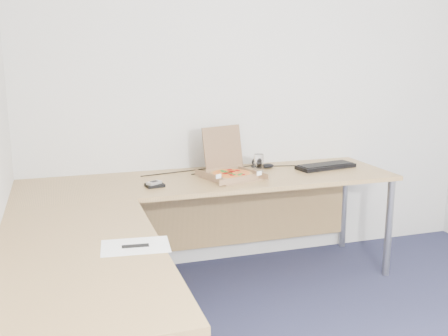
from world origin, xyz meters
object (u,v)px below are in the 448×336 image
object	(u,v)px
pizza_box	(230,172)
wallet	(155,185)
desk	(178,204)
keyboard	(326,166)
drinking_glass	(259,163)

from	to	relation	value
pizza_box	wallet	world-z (taller)	pizza_box
desk	wallet	xyz separation A→B (m)	(-0.08, 0.31, 0.04)
keyboard	wallet	xyz separation A→B (m)	(-1.27, -0.15, -0.00)
pizza_box	keyboard	bearing A→B (deg)	-13.94
pizza_box	desk	bearing A→B (deg)	-157.25
pizza_box	drinking_glass	world-z (taller)	pizza_box
desk	drinking_glass	xyz separation A→B (m)	(0.70, 0.52, 0.09)
desk	pizza_box	size ratio (longest dim) A/B	6.77
desk	wallet	bearing A→B (deg)	103.76
wallet	desk	bearing A→B (deg)	-84.56
wallet	drinking_glass	bearing A→B (deg)	6.68
desk	drinking_glass	bearing A→B (deg)	36.75
pizza_box	keyboard	world-z (taller)	pizza_box
desk	drinking_glass	world-z (taller)	drinking_glass
drinking_glass	keyboard	distance (m)	0.50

